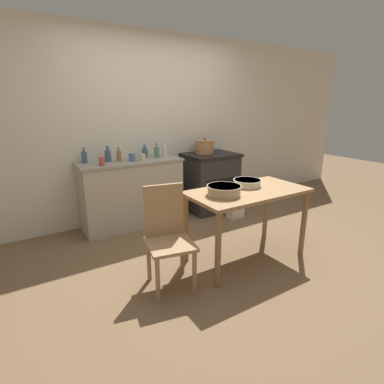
# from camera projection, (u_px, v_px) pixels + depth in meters

# --- Properties ---
(ground_plane) EXTENTS (14.00, 14.00, 0.00)m
(ground_plane) POSITION_uv_depth(u_px,v_px,m) (218.00, 254.00, 3.34)
(ground_plane) COLOR brown
(wall_back) EXTENTS (8.00, 0.07, 2.55)m
(wall_back) POSITION_uv_depth(u_px,v_px,m) (153.00, 128.00, 4.26)
(wall_back) COLOR beige
(wall_back) RESTS_ON ground_plane
(counter_cabinet) EXTENTS (1.35, 0.52, 0.89)m
(counter_cabinet) POSITION_uv_depth(u_px,v_px,m) (132.00, 193.00, 4.03)
(counter_cabinet) COLOR #B2A893
(counter_cabinet) RESTS_ON ground_plane
(stove) EXTENTS (0.77, 0.63, 0.88)m
(stove) POSITION_uv_depth(u_px,v_px,m) (210.00, 182.00, 4.62)
(stove) COLOR #2D2B28
(stove) RESTS_ON ground_plane
(work_table) EXTENTS (1.24, 0.65, 0.76)m
(work_table) POSITION_uv_depth(u_px,v_px,m) (247.00, 200.00, 3.08)
(work_table) COLOR #997047
(work_table) RESTS_ON ground_plane
(chair) EXTENTS (0.47, 0.47, 0.92)m
(chair) POSITION_uv_depth(u_px,v_px,m) (168.00, 234.00, 2.69)
(chair) COLOR #A87F56
(chair) RESTS_ON ground_plane
(flour_sack) EXTENTS (0.23, 0.16, 0.34)m
(flour_sack) POSITION_uv_depth(u_px,v_px,m) (235.00, 206.00, 4.35)
(flour_sack) COLOR beige
(flour_sack) RESTS_ON ground_plane
(stock_pot) EXTENTS (0.29, 0.29, 0.22)m
(stock_pot) POSITION_uv_depth(u_px,v_px,m) (205.00, 147.00, 4.49)
(stock_pot) COLOR #B77A47
(stock_pot) RESTS_ON stove
(mixing_bowl_large) EXTENTS (0.30, 0.30, 0.07)m
(mixing_bowl_large) POSITION_uv_depth(u_px,v_px,m) (247.00, 182.00, 3.18)
(mixing_bowl_large) COLOR silver
(mixing_bowl_large) RESTS_ON work_table
(mixing_bowl_small) EXTENTS (0.34, 0.34, 0.09)m
(mixing_bowl_small) POSITION_uv_depth(u_px,v_px,m) (224.00, 190.00, 2.87)
(mixing_bowl_small) COLOR tan
(mixing_bowl_small) RESTS_ON work_table
(bottle_far_left) EXTENTS (0.08, 0.08, 0.20)m
(bottle_far_left) POSITION_uv_depth(u_px,v_px,m) (108.00, 156.00, 3.80)
(bottle_far_left) COLOR #3D5675
(bottle_far_left) RESTS_ON counter_cabinet
(bottle_left) EXTENTS (0.06, 0.06, 0.18)m
(bottle_left) POSITION_uv_depth(u_px,v_px,m) (119.00, 156.00, 3.84)
(bottle_left) COLOR olive
(bottle_left) RESTS_ON counter_cabinet
(bottle_mid_left) EXTENTS (0.07, 0.07, 0.19)m
(bottle_mid_left) POSITION_uv_depth(u_px,v_px,m) (157.00, 152.00, 4.10)
(bottle_mid_left) COLOR #517F5B
(bottle_mid_left) RESTS_ON counter_cabinet
(bottle_center_left) EXTENTS (0.07, 0.07, 0.20)m
(bottle_center_left) POSITION_uv_depth(u_px,v_px,m) (165.00, 151.00, 4.18)
(bottle_center_left) COLOR silver
(bottle_center_left) RESTS_ON counter_cabinet
(bottle_center) EXTENTS (0.08, 0.08, 0.17)m
(bottle_center) POSITION_uv_depth(u_px,v_px,m) (145.00, 153.00, 4.10)
(bottle_center) COLOR #3D5675
(bottle_center) RESTS_ON counter_cabinet
(bottle_center_right) EXTENTS (0.07, 0.07, 0.19)m
(bottle_center_right) POSITION_uv_depth(u_px,v_px,m) (84.00, 157.00, 3.72)
(bottle_center_right) COLOR #3D5675
(bottle_center_right) RESTS_ON counter_cabinet
(cup_mid_right) EXTENTS (0.08, 0.08, 0.09)m
(cup_mid_right) POSITION_uv_depth(u_px,v_px,m) (143.00, 157.00, 3.87)
(cup_mid_right) COLOR beige
(cup_mid_right) RESTS_ON counter_cabinet
(cup_right) EXTENTS (0.07, 0.07, 0.10)m
(cup_right) POSITION_uv_depth(u_px,v_px,m) (102.00, 161.00, 3.57)
(cup_right) COLOR #B74C42
(cup_right) RESTS_ON counter_cabinet
(cup_far_right) EXTENTS (0.08, 0.08, 0.10)m
(cup_far_right) POSITION_uv_depth(u_px,v_px,m) (132.00, 157.00, 3.83)
(cup_far_right) COLOR #4C6B99
(cup_far_right) RESTS_ON counter_cabinet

